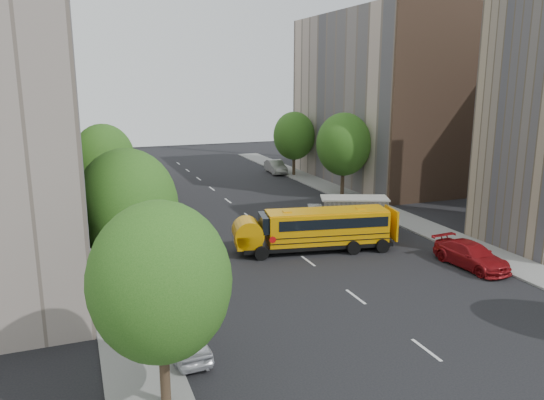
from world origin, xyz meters
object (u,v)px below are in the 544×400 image
street_tree_1 (127,207)px  school_bus (315,228)px  street_tree_0 (160,282)px  street_tree_5 (294,136)px  parked_car_0 (186,340)px  street_tree_4 (344,144)px  safari_truck (348,213)px  parked_car_2 (117,189)px  parked_car_5 (276,167)px  parked_car_3 (471,255)px  parked_car_1 (141,218)px  street_tree_2 (104,159)px

street_tree_1 → school_bus: bearing=17.0°
street_tree_0 → street_tree_5: 45.65m
parked_car_0 → street_tree_4: bearing=-132.4°
street_tree_1 → safari_truck: bearing=22.9°
street_tree_1 → parked_car_2: bearing=86.9°
street_tree_0 → parked_car_5: bearing=64.0°
parked_car_2 → parked_car_3: parked_car_3 is taller
school_bus → parked_car_2: bearing=126.8°
school_bus → parked_car_1: school_bus is taller
school_bus → parked_car_3: 9.83m
parked_car_1 → safari_truck: bearing=153.2°
safari_truck → parked_car_2: safari_truck is taller
school_bus → street_tree_2: bearing=141.1°
street_tree_4 → parked_car_0: street_tree_4 is taller
parked_car_3 → parked_car_5: parked_car_5 is taller
street_tree_4 → parked_car_3: size_ratio=1.57×
school_bus → parked_car_1: (-10.09, 10.07, -0.88)m
school_bus → parked_car_5: school_bus is taller
street_tree_5 → safari_truck: street_tree_5 is taller
parked_car_3 → parked_car_5: 34.81m
safari_truck → school_bus: bearing=-121.2°
street_tree_1 → parked_car_2: size_ratio=1.47×
school_bus → parked_car_3: school_bus is taller
street_tree_5 → school_bus: size_ratio=0.73×
street_tree_2 → safari_truck: size_ratio=1.19×
street_tree_0 → parked_car_0: bearing=66.8°
street_tree_1 → street_tree_4: size_ratio=0.98×
parked_car_2 → parked_car_0: bearing=85.4°
street_tree_5 → parked_car_2: street_tree_5 is taller
street_tree_2 → parked_car_3: 28.80m
parked_car_0 → parked_car_5: bearing=-118.8°
parked_car_0 → school_bus: bearing=-138.7°
parked_car_5 → street_tree_4: bearing=-80.4°
parked_car_2 → street_tree_1: bearing=82.2°
parked_car_1 → parked_car_2: 11.80m
street_tree_4 → parked_car_0: bearing=-129.8°
street_tree_4 → parked_car_5: size_ratio=1.69×
street_tree_1 → street_tree_2: street_tree_1 is taller
street_tree_4 → parked_car_0: size_ratio=2.13×
street_tree_0 → parked_car_2: bearing=87.7°
safari_truck → parked_car_3: bearing=-49.4°
street_tree_2 → street_tree_5: 25.06m
parked_car_2 → parked_car_3: (18.44, -28.08, 0.00)m
parked_car_0 → parked_car_5: parked_car_5 is taller
parked_car_0 → parked_car_1: size_ratio=0.89×
safari_truck → parked_car_1: 15.92m
street_tree_4 → parked_car_1: street_tree_4 is taller
street_tree_5 → school_bus: bearing=-110.3°
street_tree_1 → street_tree_5: size_ratio=1.05×
street_tree_0 → street_tree_4: bearing=51.8°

